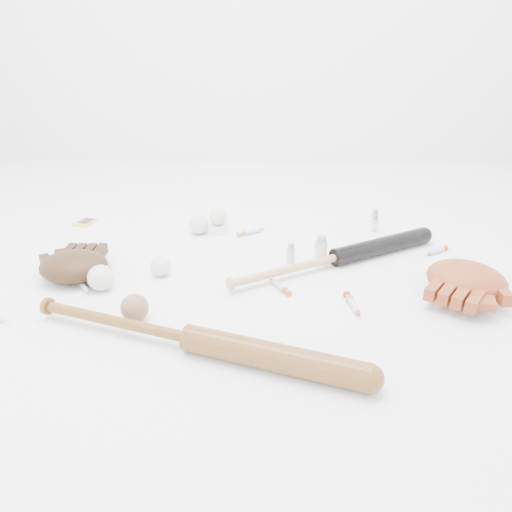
{
  "coord_description": "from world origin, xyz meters",
  "views": [
    {
      "loc": [
        0.09,
        -1.5,
        0.78
      ],
      "look_at": [
        0.04,
        0.02,
        0.06
      ],
      "focal_mm": 35.0,
      "sensor_mm": 36.0,
      "label": 1
    }
  ],
  "objects_px": {
    "glove_dark": "(74,266)",
    "pedestal": "(218,228)",
    "bat_wood": "(190,338)",
    "bat_dark": "(336,257)"
  },
  "relations": [
    {
      "from": "bat_wood",
      "to": "glove_dark",
      "type": "relative_size",
      "value": 3.68
    },
    {
      "from": "glove_dark",
      "to": "pedestal",
      "type": "relative_size",
      "value": 4.14
    },
    {
      "from": "bat_dark",
      "to": "pedestal",
      "type": "height_order",
      "value": "bat_dark"
    },
    {
      "from": "glove_dark",
      "to": "pedestal",
      "type": "height_order",
      "value": "glove_dark"
    },
    {
      "from": "bat_wood",
      "to": "pedestal",
      "type": "height_order",
      "value": "bat_wood"
    },
    {
      "from": "bat_dark",
      "to": "pedestal",
      "type": "distance_m",
      "value": 0.53
    },
    {
      "from": "pedestal",
      "to": "bat_dark",
      "type": "bearing_deg",
      "value": -33.07
    },
    {
      "from": "glove_dark",
      "to": "bat_wood",
      "type": "bearing_deg",
      "value": -41.88
    },
    {
      "from": "bat_dark",
      "to": "glove_dark",
      "type": "height_order",
      "value": "glove_dark"
    },
    {
      "from": "bat_dark",
      "to": "glove_dark",
      "type": "bearing_deg",
      "value": 158.05
    }
  ]
}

